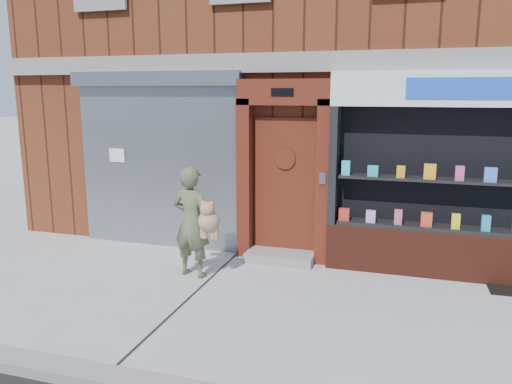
% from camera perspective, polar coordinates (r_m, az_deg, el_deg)
% --- Properties ---
extents(ground, '(80.00, 80.00, 0.00)m').
position_cam_1_polar(ground, '(6.50, 5.58, -13.29)').
color(ground, '#9E9E99').
rests_on(ground, ground).
extents(building, '(12.00, 8.16, 8.00)m').
position_cam_1_polar(building, '(11.91, 12.06, 17.41)').
color(building, '#5E2815').
rests_on(building, ground).
extents(shutter_bay, '(3.10, 0.30, 3.04)m').
position_cam_1_polar(shutter_bay, '(8.82, -11.07, 4.76)').
color(shutter_bay, gray).
rests_on(shutter_bay, ground).
extents(red_door_bay, '(1.52, 0.58, 2.90)m').
position_cam_1_polar(red_door_bay, '(7.98, 3.19, 2.38)').
color(red_door_bay, '#4E180D').
rests_on(red_door_bay, ground).
extents(pharmacy_bay, '(3.50, 0.41, 3.00)m').
position_cam_1_polar(pharmacy_bay, '(7.75, 21.32, 0.69)').
color(pharmacy_bay, '#562014').
rests_on(pharmacy_bay, ground).
extents(woman, '(0.79, 0.48, 1.65)m').
position_cam_1_polar(woman, '(7.38, -7.16, -3.39)').
color(woman, '#565E3E').
rests_on(woman, ground).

